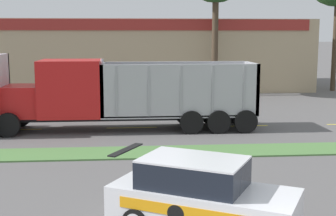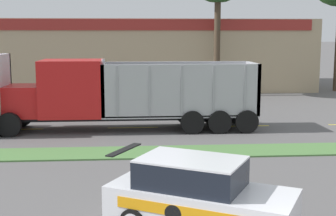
{
  "view_description": "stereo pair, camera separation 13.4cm",
  "coord_description": "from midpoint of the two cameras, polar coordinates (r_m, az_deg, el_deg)",
  "views": [
    {
      "loc": [
        -3.29,
        -6.18,
        4.35
      ],
      "look_at": [
        -1.97,
        9.72,
        1.86
      ],
      "focal_mm": 50.0,
      "sensor_mm": 36.0,
      "label": 1
    },
    {
      "loc": [
        -3.16,
        -6.2,
        4.35
      ],
      "look_at": [
        -1.97,
        9.72,
        1.86
      ],
      "focal_mm": 50.0,
      "sensor_mm": 36.0,
      "label": 2
    }
  ],
  "objects": [
    {
      "name": "grass_verge",
      "position": [
        17.81,
        5.84,
        -5.23
      ],
      "size": [
        120.0,
        1.82,
        0.06
      ],
      "primitive_type": "cube",
      "color": "#517F42",
      "rests_on": "ground_plane"
    },
    {
      "name": "centre_line_3",
      "position": [
        22.95,
        -18.22,
        -2.51
      ],
      "size": [
        2.4,
        0.14,
        0.01
      ],
      "primitive_type": "cube",
      "color": "yellow",
      "rests_on": "ground_plane"
    },
    {
      "name": "centre_line_4",
      "position": [
        22.32,
        -4.6,
        -2.4
      ],
      "size": [
        2.4,
        0.14,
        0.01
      ],
      "primitive_type": "cube",
      "color": "yellow",
      "rests_on": "ground_plane"
    },
    {
      "name": "centre_line_5",
      "position": [
        22.97,
        9.01,
        -2.16
      ],
      "size": [
        2.4,
        0.14,
        0.01
      ],
      "primitive_type": "cube",
      "color": "yellow",
      "rests_on": "ground_plane"
    },
    {
      "name": "dump_truck_lead",
      "position": [
        21.7,
        -8.84,
        1.47
      ],
      "size": [
        12.33,
        2.69,
        3.34
      ],
      "color": "black",
      "rests_on": "ground_plane"
    },
    {
      "name": "rally_car",
      "position": [
        10.64,
        3.6,
        -10.45
      ],
      "size": [
        4.44,
        3.48,
        1.68
      ],
      "color": "white",
      "rests_on": "ground_plane"
    },
    {
      "name": "store_building_backdrop",
      "position": [
        40.55,
        -8.01,
        6.56
      ],
      "size": [
        32.93,
        12.1,
        5.56
      ],
      "color": "tan",
      "rests_on": "ground_plane"
    }
  ]
}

